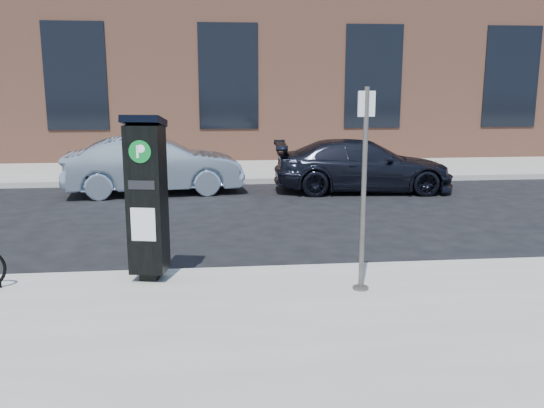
{
  "coord_description": "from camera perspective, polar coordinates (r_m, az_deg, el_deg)",
  "views": [
    {
      "loc": [
        -0.58,
        -7.86,
        2.7
      ],
      "look_at": [
        0.29,
        0.5,
        0.97
      ],
      "focal_mm": 38.0,
      "sensor_mm": 36.0,
      "label": 1
    }
  ],
  "objects": [
    {
      "name": "car_silver",
      "position": [
        14.91,
        -11.6,
        3.81
      ],
      "size": [
        4.57,
        2.05,
        1.45
      ],
      "primitive_type": "imported",
      "rotation": [
        0.0,
        0.0,
        1.69
      ],
      "color": "#91A5B8",
      "rests_on": "ground"
    },
    {
      "name": "parking_kiosk",
      "position": [
        7.69,
        -12.29,
        0.71
      ],
      "size": [
        0.58,
        0.53,
        2.2
      ],
      "rotation": [
        0.0,
        0.0,
        -0.2
      ],
      "color": "black",
      "rests_on": "sidewalk_near"
    },
    {
      "name": "curb_near",
      "position": [
        8.29,
        -1.6,
        -6.82
      ],
      "size": [
        60.0,
        0.12,
        0.16
      ],
      "primitive_type": "cube",
      "color": "#9E9B93",
      "rests_on": "ground"
    },
    {
      "name": "ground",
      "position": [
        8.33,
        -1.61,
        -7.27
      ],
      "size": [
        120.0,
        120.0,
        0.0
      ],
      "primitive_type": "plane",
      "color": "black",
      "rests_on": "ground"
    },
    {
      "name": "sidewalk_far",
      "position": [
        22.03,
        -4.39,
        4.77
      ],
      "size": [
        60.0,
        12.0,
        0.15
      ],
      "primitive_type": "cube",
      "color": "gray",
      "rests_on": "ground"
    },
    {
      "name": "curb_far",
      "position": [
        16.11,
        -3.78,
        2.24
      ],
      "size": [
        60.0,
        0.12,
        0.16
      ],
      "primitive_type": "cube",
      "color": "#9E9B93",
      "rests_on": "ground"
    },
    {
      "name": "sign_pole",
      "position": [
        7.19,
        9.07,
        1.18
      ],
      "size": [
        0.22,
        0.2,
        2.54
      ],
      "rotation": [
        0.0,
        0.0,
        0.22
      ],
      "color": "#504A46",
      "rests_on": "sidewalk_near"
    },
    {
      "name": "building",
      "position": [
        24.9,
        -4.74,
        14.94
      ],
      "size": [
        28.0,
        10.05,
        8.25
      ],
      "color": "#965C44",
      "rests_on": "ground"
    },
    {
      "name": "car_dark",
      "position": [
        15.13,
        8.98,
        3.78
      ],
      "size": [
        4.73,
        2.21,
        1.34
      ],
      "primitive_type": "imported",
      "rotation": [
        0.0,
        0.0,
        1.5
      ],
      "color": "black",
      "rests_on": "ground"
    }
  ]
}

